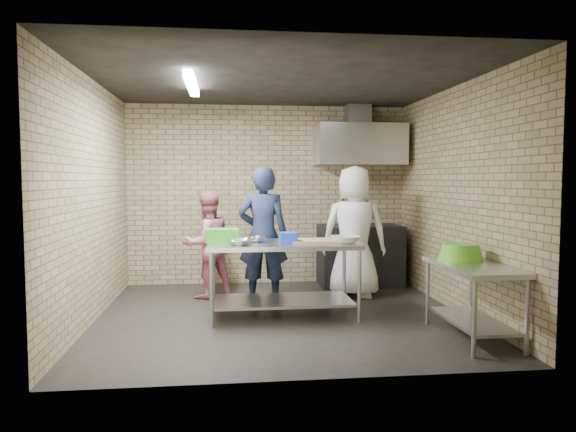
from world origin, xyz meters
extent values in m
plane|color=black|center=(0.00, 0.00, 0.00)|extent=(4.20, 4.20, 0.00)
plane|color=black|center=(0.00, 0.00, 2.70)|extent=(4.20, 4.20, 0.00)
cube|color=tan|center=(0.00, 2.00, 1.35)|extent=(4.20, 0.06, 2.70)
cube|color=tan|center=(0.00, -2.00, 1.35)|extent=(4.20, 0.06, 2.70)
cube|color=tan|center=(-2.10, 0.00, 1.35)|extent=(0.06, 4.00, 2.70)
cube|color=tan|center=(2.10, 0.00, 1.35)|extent=(0.06, 4.00, 2.70)
cube|color=#ABAEB2|center=(0.02, -0.01, 0.43)|extent=(1.72, 0.86, 0.86)
cube|color=silver|center=(1.80, -1.10, 0.38)|extent=(0.60, 1.20, 0.75)
cube|color=black|center=(1.35, 1.65, 0.45)|extent=(1.20, 0.70, 0.90)
cube|color=silver|center=(1.35, 1.70, 2.10)|extent=(1.30, 0.60, 0.60)
cube|color=#A5A8AD|center=(1.35, 1.85, 2.55)|extent=(0.35, 0.30, 0.30)
cube|color=#3F2B19|center=(1.65, 1.89, 1.92)|extent=(0.80, 0.20, 0.04)
cube|color=white|center=(-1.00, 0.00, 2.64)|extent=(0.10, 1.25, 0.08)
cube|color=green|center=(-0.68, 0.11, 0.94)|extent=(0.38, 0.29, 0.15)
cube|color=blue|center=(0.07, -0.11, 0.92)|extent=(0.19, 0.19, 0.12)
cube|color=tan|center=(0.37, -0.03, 0.88)|extent=(0.53, 0.40, 0.03)
imported|color=#B7BABE|center=(-0.48, -0.21, 0.89)|extent=(0.30, 0.30, 0.07)
imported|color=#B0B4B7|center=(-0.28, 0.04, 0.89)|extent=(0.23, 0.23, 0.06)
imported|color=beige|center=(0.72, -0.16, 0.90)|extent=(0.37, 0.37, 0.08)
cylinder|color=green|center=(1.80, 1.89, 2.02)|extent=(0.06, 0.06, 0.15)
imported|color=black|center=(-0.17, 0.65, 0.88)|extent=(0.69, 0.51, 1.75)
imported|color=#C26777|center=(-0.89, 1.08, 0.72)|extent=(0.88, 0.82, 1.44)
imported|color=white|center=(1.08, 0.89, 0.88)|extent=(0.96, 0.72, 1.77)
camera|label=1|loc=(-0.62, -6.05, 1.59)|focal=33.04mm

